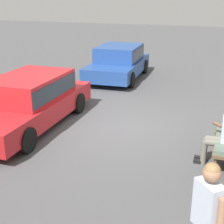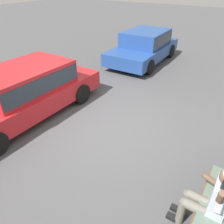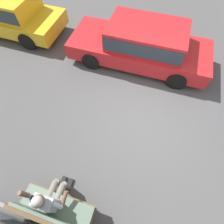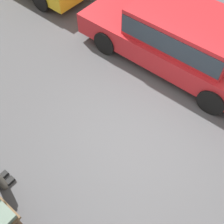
% 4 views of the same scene
% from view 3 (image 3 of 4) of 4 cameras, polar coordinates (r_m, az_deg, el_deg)
% --- Properties ---
extents(ground_plane, '(60.00, 60.00, 0.00)m').
position_cam_3_polar(ground_plane, '(5.22, 8.88, -2.13)').
color(ground_plane, '#4C4C4F').
extents(bench, '(1.54, 0.55, 1.02)m').
position_cam_3_polar(bench, '(4.10, -18.57, -28.73)').
color(bench, brown).
rests_on(bench, ground_plane).
extents(person_on_phone, '(0.73, 0.74, 1.35)m').
position_cam_3_polar(person_on_phone, '(4.01, -19.56, -24.82)').
color(person_on_phone, '#6B665B').
rests_on(person_on_phone, ground_plane).
extents(parked_car_mid, '(4.67, 1.89, 1.38)m').
position_cam_3_polar(parked_car_mid, '(6.25, 9.88, 21.23)').
color(parked_car_mid, red).
rests_on(parked_car_mid, ground_plane).
extents(parked_car_far, '(4.49, 1.89, 1.41)m').
position_cam_3_polar(parked_car_far, '(8.74, -31.55, 26.31)').
color(parked_car_far, gold).
rests_on(parked_car_far, ground_plane).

